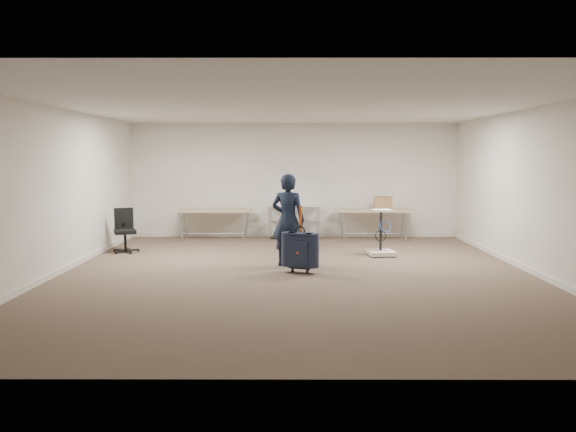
{
  "coord_description": "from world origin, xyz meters",
  "views": [
    {
      "loc": [
        -0.1,
        -9.31,
        1.97
      ],
      "look_at": [
        -0.13,
        0.3,
        0.96
      ],
      "focal_mm": 35.0,
      "sensor_mm": 36.0,
      "label": 1
    }
  ],
  "objects": [
    {
      "name": "folding_table_right",
      "position": [
        1.9,
        3.95,
        0.68
      ],
      "size": [
        1.8,
        0.75,
        0.73
      ],
      "color": "tan",
      "rests_on": "ground"
    },
    {
      "name": "ground",
      "position": [
        0.0,
        0.0,
        0.0
      ],
      "size": [
        9.0,
        9.0,
        0.0
      ],
      "primitive_type": "plane",
      "color": "#4E402F",
      "rests_on": "ground"
    },
    {
      "name": "equipment_cart",
      "position": [
        1.74,
        1.81,
        0.25
      ],
      "size": [
        0.57,
        0.57,
        0.93
      ],
      "color": "beige",
      "rests_on": "ground"
    },
    {
      "name": "suitcase",
      "position": [
        0.07,
        0.12,
        0.39
      ],
      "size": [
        0.48,
        0.37,
        1.16
      ],
      "color": "black",
      "rests_on": "ground"
    },
    {
      "name": "wire_shelf",
      "position": [
        0.0,
        4.2,
        0.44
      ],
      "size": [
        1.22,
        0.47,
        0.8
      ],
      "color": "silver",
      "rests_on": "ground"
    },
    {
      "name": "cardboard_box",
      "position": [
        2.12,
        3.99,
        0.89
      ],
      "size": [
        0.44,
        0.35,
        0.31
      ],
      "primitive_type": "cube",
      "rotation": [
        0.0,
        0.0,
        -0.1
      ],
      "color": "#946445",
      "rests_on": "folding_table_right"
    },
    {
      "name": "office_chair",
      "position": [
        -3.53,
        2.23,
        0.28
      ],
      "size": [
        0.55,
        0.56,
        0.91
      ],
      "color": "black",
      "rests_on": "ground"
    },
    {
      "name": "person",
      "position": [
        -0.13,
        0.74,
        0.84
      ],
      "size": [
        0.7,
        0.56,
        1.68
      ],
      "primitive_type": "imported",
      "rotation": [
        0.0,
        0.0,
        2.85
      ],
      "color": "black",
      "rests_on": "ground"
    },
    {
      "name": "folding_table_left",
      "position": [
        -1.9,
        3.95,
        0.68
      ],
      "size": [
        1.8,
        0.75,
        0.73
      ],
      "color": "tan",
      "rests_on": "ground"
    },
    {
      "name": "room_shell",
      "position": [
        0.0,
        1.38,
        0.05
      ],
      "size": [
        8.0,
        9.0,
        9.0
      ],
      "color": "beige",
      "rests_on": "ground"
    }
  ]
}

